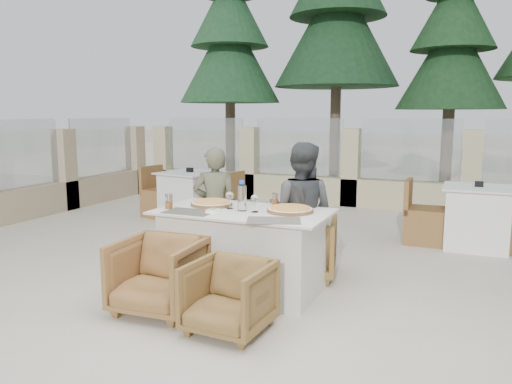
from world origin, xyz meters
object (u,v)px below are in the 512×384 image
at_px(pizza_left, 212,203).
at_px(armchair_near_right, 229,297).
at_px(olive_dish, 213,210).
at_px(armchair_near_left, 159,275).
at_px(water_bottle, 242,196).
at_px(wine_glass_near, 255,202).
at_px(pizza_right, 290,209).
at_px(beer_glass_left, 169,201).
at_px(dining_table, 243,251).
at_px(beer_glass_right, 275,200).
at_px(armchair_far_right, 303,246).
at_px(wine_glass_centre, 230,199).
at_px(diner_left, 215,208).
at_px(bg_table_b, 477,217).
at_px(diner_right, 301,212).
at_px(armchair_far_left, 231,240).
at_px(bg_table_a, 190,197).

xyz_separation_m(pizza_left, armchair_near_right, (0.67, -0.98, -0.52)).
height_order(olive_dish, armchair_near_left, olive_dish).
height_order(water_bottle, wine_glass_near, water_bottle).
xyz_separation_m(pizza_right, beer_glass_left, (-1.11, -0.30, 0.04)).
bearing_deg(dining_table, beer_glass_right, 59.92).
distance_m(armchair_far_right, armchair_near_right, 1.50).
height_order(pizza_right, wine_glass_centre, wine_glass_centre).
bearing_deg(wine_glass_near, beer_glass_right, 80.76).
xyz_separation_m(beer_glass_right, olive_dish, (-0.40, -0.54, -0.04)).
relative_size(diner_left, bg_table_b, 0.80).
xyz_separation_m(dining_table, diner_right, (0.40, 0.49, 0.31)).
bearing_deg(water_bottle, armchair_far_right, 58.63).
bearing_deg(beer_glass_right, armchair_far_left, 158.54).
bearing_deg(armchair_far_right, pizza_right, 82.61).
bearing_deg(dining_table, wine_glass_near, -14.43).
relative_size(wine_glass_centre, bg_table_a, 0.11).
distance_m(armchair_near_left, armchair_near_right, 0.73).
bearing_deg(water_bottle, diner_left, 136.63).
distance_m(olive_dish, diner_right, 0.93).
height_order(beer_glass_right, diner_left, diner_left).
relative_size(armchair_far_right, diner_right, 0.50).
bearing_deg(armchair_near_right, bg_table_a, 127.98).
bearing_deg(wine_glass_centre, armchair_near_right, -64.40).
xyz_separation_m(armchair_near_left, armchair_near_right, (0.72, -0.13, -0.04)).
height_order(water_bottle, armchair_far_right, water_bottle).
bearing_deg(armchair_far_left, beer_glass_left, 57.25).
xyz_separation_m(wine_glass_centre, bg_table_b, (2.19, 2.49, -0.48)).
bearing_deg(dining_table, bg_table_b, 51.13).
distance_m(pizza_right, beer_glass_right, 0.33).
bearing_deg(armchair_far_right, bg_table_a, -49.49).
distance_m(diner_right, bg_table_b, 2.62).
xyz_separation_m(water_bottle, olive_dish, (-0.20, -0.19, -0.12)).
xyz_separation_m(pizza_right, bg_table_a, (-2.47, 2.37, -0.41)).
distance_m(armchair_near_right, bg_table_a, 4.08).
height_order(olive_dish, diner_right, diner_right).
bearing_deg(olive_dish, armchair_near_left, -113.50).
bearing_deg(olive_dish, beer_glass_left, 178.39).
distance_m(wine_glass_centre, bg_table_a, 3.13).
distance_m(pizza_left, armchair_near_left, 0.98).
bearing_deg(beer_glass_left, wine_glass_near, 11.23).
height_order(pizza_right, water_bottle, water_bottle).
xyz_separation_m(pizza_left, wine_glass_centre, (0.23, -0.07, 0.07)).
distance_m(beer_glass_left, diner_left, 0.74).
xyz_separation_m(armchair_near_right, diner_right, (0.12, 1.37, 0.42)).
bearing_deg(armchair_near_right, armchair_far_right, 89.29).
bearing_deg(pizza_right, diner_left, 157.51).
relative_size(wine_glass_near, olive_dish, 1.67).
bearing_deg(wine_glass_centre, armchair_near_left, -110.20).
distance_m(armchair_far_right, bg_table_a, 3.06).
distance_m(beer_glass_left, armchair_near_left, 0.80).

